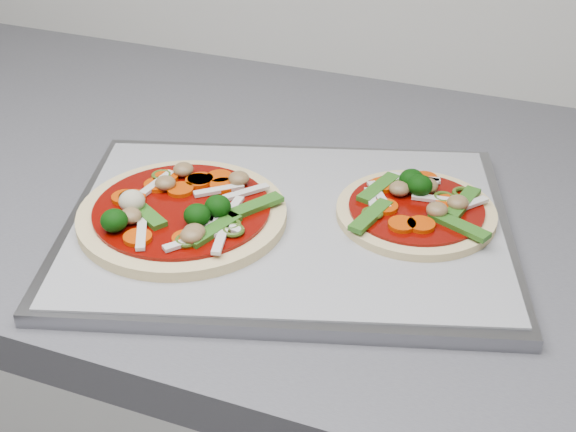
% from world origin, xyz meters
% --- Properties ---
extents(countertop, '(3.60, 0.60, 0.04)m').
position_xyz_m(countertop, '(0.00, 1.30, 0.88)').
color(countertop, '#5B5A62').
rests_on(countertop, base_cabinet).
extents(baking_tray, '(0.48, 0.41, 0.01)m').
position_xyz_m(baking_tray, '(0.15, 1.22, 0.91)').
color(baking_tray, gray).
rests_on(baking_tray, countertop).
extents(parchment, '(0.46, 0.39, 0.00)m').
position_xyz_m(parchment, '(0.15, 1.22, 0.91)').
color(parchment, '#99999E').
rests_on(parchment, baking_tray).
extents(pizza_left, '(0.24, 0.24, 0.03)m').
position_xyz_m(pizza_left, '(0.06, 1.18, 0.92)').
color(pizza_left, '#DABE83').
rests_on(pizza_left, parchment).
extents(pizza_right, '(0.21, 0.21, 0.03)m').
position_xyz_m(pizza_right, '(0.25, 1.27, 0.92)').
color(pizza_right, '#DABE83').
rests_on(pizza_right, parchment).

